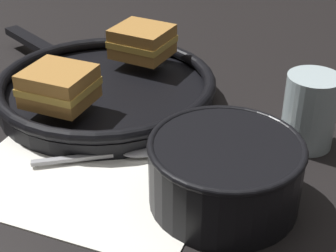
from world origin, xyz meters
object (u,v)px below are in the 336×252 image
sandwich_near_right (142,41)px  sandwich_near_left (59,86)px  spoon (124,153)px  soup_bowl (225,169)px  skillet (105,89)px  drinking_glass (310,111)px

sandwich_near_right → sandwich_near_left: bearing=-102.3°
spoon → sandwich_near_left: 0.13m
spoon → soup_bowl: bearing=-47.6°
skillet → drinking_glass: (0.29, -0.01, 0.03)m
skillet → drinking_glass: bearing=-2.2°
skillet → sandwich_near_left: 0.10m
spoon → sandwich_near_left: sandwich_near_left is taller
spoon → skillet: bearing=92.9°
drinking_glass → sandwich_near_right: bearing=159.7°
skillet → drinking_glass: drinking_glass is taller
soup_bowl → sandwich_near_left: bearing=163.7°
skillet → drinking_glass: size_ratio=4.46×
soup_bowl → drinking_glass: size_ratio=1.72×
sandwich_near_left → sandwich_near_right: same height
skillet → sandwich_near_right: (0.02, 0.09, 0.04)m
spoon → drinking_glass: drinking_glass is taller
drinking_glass → spoon: bearing=-150.7°
soup_bowl → sandwich_near_right: (-0.20, 0.25, 0.02)m
soup_bowl → drinking_glass: drinking_glass is taller
soup_bowl → drinking_glass: bearing=66.0°
spoon → drinking_glass: bearing=-3.2°
sandwich_near_left → spoon: bearing=-17.7°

